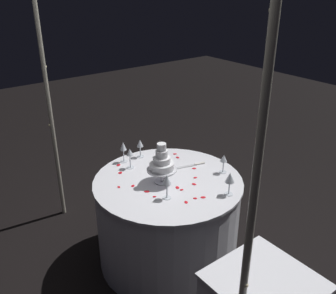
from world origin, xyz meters
TOP-DOWN VIEW (x-y plane):
  - ground_plane at (0.00, 0.00)m, footprint 12.00×12.00m
  - decorative_arch at (0.00, 0.43)m, footprint 2.29×0.06m
  - main_table at (0.00, 0.00)m, footprint 1.12×1.12m
  - tiered_cake at (0.01, 0.05)m, footprint 0.22×0.22m
  - wine_glass_0 at (0.34, 0.12)m, footprint 0.06×0.06m
  - wine_glass_1 at (-0.19, 0.15)m, footprint 0.06×0.06m
  - wine_glass_2 at (0.46, 0.10)m, footprint 0.06×0.06m
  - wine_glass_3 at (-0.16, -0.41)m, footprint 0.06×0.06m
  - wine_glass_4 at (-0.41, -0.22)m, footprint 0.06×0.06m
  - wine_glass_5 at (0.46, -0.06)m, footprint 0.06×0.06m
  - cake_knife at (0.07, -0.28)m, footprint 0.10×0.29m
  - rose_petal_0 at (-0.13, 0.01)m, footprint 0.05×0.04m
  - rose_petal_1 at (0.25, -0.29)m, footprint 0.04×0.03m
  - rose_petal_2 at (0.09, 0.25)m, footprint 0.04×0.04m
  - rose_petal_3 at (-0.13, 0.21)m, footprint 0.03×0.03m
  - rose_petal_4 at (-0.16, -0.11)m, footprint 0.04×0.03m
  - rose_petal_5 at (-0.04, 0.22)m, footprint 0.05×0.05m
  - rose_petal_6 at (0.13, 0.34)m, footprint 0.03×0.02m
  - rose_petal_7 at (-0.31, 0.01)m, footprint 0.03×0.04m
  - rose_petal_8 at (0.28, -0.13)m, footprint 0.04×0.04m
  - rose_petal_9 at (-0.10, -0.18)m, footprint 0.02×0.03m
  - rose_petal_10 at (0.43, 0.17)m, footprint 0.04×0.04m
  - rose_petal_11 at (0.31, 0.23)m, footprint 0.03×0.03m
  - rose_petal_12 at (0.31, 0.22)m, footprint 0.04×0.04m
  - rose_petal_13 at (0.32, -0.32)m, footprint 0.04×0.04m
  - rose_petal_14 at (-0.34, -0.05)m, footprint 0.04×0.04m
  - rose_petal_15 at (0.02, -0.27)m, footprint 0.04×0.04m
  - rose_petal_16 at (-0.31, 0.09)m, footprint 0.04×0.03m
  - rose_petal_17 at (-0.17, 0.01)m, footprint 0.02×0.03m

SIDE VIEW (x-z plane):
  - ground_plane at x=0.00m, z-range 0.00..0.00m
  - main_table at x=0.00m, z-range 0.00..0.72m
  - rose_petal_0 at x=-0.13m, z-range 0.72..0.73m
  - rose_petal_1 at x=0.25m, z-range 0.72..0.73m
  - rose_petal_2 at x=0.09m, z-range 0.72..0.73m
  - rose_petal_3 at x=-0.13m, z-range 0.72..0.73m
  - rose_petal_4 at x=-0.16m, z-range 0.72..0.73m
  - rose_petal_5 at x=-0.04m, z-range 0.72..0.73m
  - rose_petal_6 at x=0.13m, z-range 0.72..0.73m
  - rose_petal_7 at x=-0.31m, z-range 0.72..0.73m
  - rose_petal_8 at x=0.28m, z-range 0.72..0.73m
  - rose_petal_9 at x=-0.10m, z-range 0.72..0.73m
  - rose_petal_10 at x=0.43m, z-range 0.72..0.73m
  - rose_petal_11 at x=0.31m, z-range 0.72..0.73m
  - rose_petal_12 at x=0.31m, z-range 0.72..0.73m
  - rose_petal_13 at x=0.32m, z-range 0.72..0.73m
  - rose_petal_14 at x=-0.34m, z-range 0.72..0.73m
  - rose_petal_15 at x=0.02m, z-range 0.72..0.73m
  - rose_petal_16 at x=-0.31m, z-range 0.72..0.73m
  - rose_petal_17 at x=-0.17m, z-range 0.72..0.73m
  - cake_knife at x=0.07m, z-range 0.72..0.73m
  - wine_glass_3 at x=-0.16m, z-range 0.76..0.91m
  - wine_glass_5 at x=0.46m, z-range 0.76..0.91m
  - wine_glass_0 at x=0.34m, z-range 0.76..0.93m
  - wine_glass_4 at x=-0.41m, z-range 0.76..0.94m
  - wine_glass_2 at x=0.46m, z-range 0.76..0.94m
  - wine_glass_1 at x=-0.19m, z-range 0.77..0.95m
  - tiered_cake at x=0.01m, z-range 0.72..1.04m
  - decorative_arch at x=0.00m, z-range 0.36..2.54m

